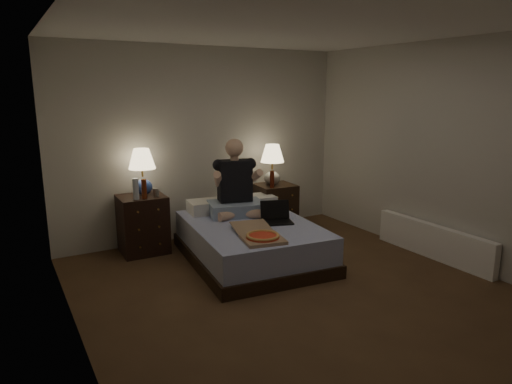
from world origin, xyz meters
TOP-DOWN VIEW (x-y plane):
  - floor at (0.00, 0.00)m, footprint 4.00×4.50m
  - ceiling at (0.00, 0.00)m, footprint 4.00×4.50m
  - wall_back at (0.00, 2.25)m, footprint 4.00×0.00m
  - wall_left at (-2.00, 0.00)m, footprint 0.00×4.50m
  - wall_right at (2.00, 0.00)m, footprint 0.00×4.50m
  - bed at (0.04, 1.07)m, footprint 1.51×1.91m
  - nightstand_left at (-0.97, 1.96)m, footprint 0.55×0.50m
  - nightstand_right at (0.88, 1.89)m, footprint 0.54×0.49m
  - lamp_left at (-0.93, 2.02)m, footprint 0.32×0.32m
  - lamp_right at (0.83, 1.90)m, footprint 0.34×0.34m
  - water_bottle at (-1.07, 1.82)m, footprint 0.07×0.07m
  - soda_can at (-0.83, 1.85)m, footprint 0.07×0.07m
  - beer_bottle_left at (-0.98, 1.82)m, footprint 0.06×0.06m
  - beer_bottle_right at (0.73, 1.74)m, footprint 0.06×0.06m
  - person at (0.05, 1.49)m, footprint 0.77×0.67m
  - laptop at (0.30, 0.93)m, footprint 0.41×0.37m
  - pizza_box at (-0.17, 0.47)m, footprint 0.54×0.82m
  - radiator at (1.93, 0.06)m, footprint 0.10×1.60m

SIDE VIEW (x-z plane):
  - floor at x=0.00m, z-range 0.00..0.00m
  - radiator at x=1.93m, z-range 0.00..0.40m
  - bed at x=0.04m, z-range 0.00..0.44m
  - nightstand_right at x=0.88m, z-range 0.00..0.66m
  - nightstand_left at x=-0.97m, z-range 0.00..0.70m
  - pizza_box at x=-0.17m, z-range 0.44..0.52m
  - laptop at x=0.30m, z-range 0.44..0.68m
  - soda_can at x=-0.83m, z-range 0.70..0.80m
  - beer_bottle_right at x=0.73m, z-range 0.66..0.89m
  - beer_bottle_left at x=-0.98m, z-range 0.70..0.93m
  - water_bottle at x=-1.07m, z-range 0.70..0.95m
  - person at x=0.05m, z-range 0.44..1.37m
  - lamp_right at x=0.83m, z-range 0.66..1.22m
  - lamp_left at x=-0.93m, z-range 0.70..1.26m
  - wall_back at x=0.00m, z-range 0.00..2.50m
  - wall_left at x=-2.00m, z-range 0.00..2.50m
  - wall_right at x=2.00m, z-range 0.00..2.50m
  - ceiling at x=0.00m, z-range 2.50..2.50m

